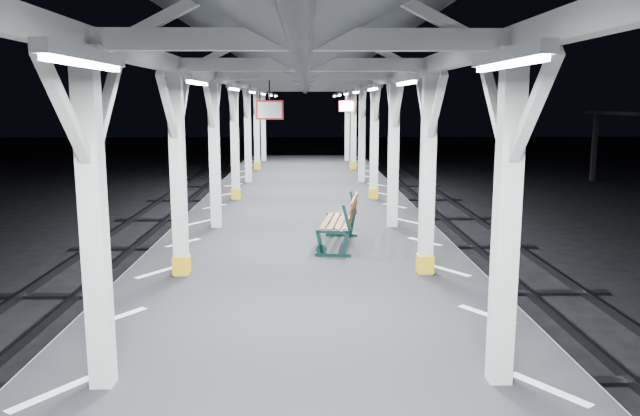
{
  "coord_description": "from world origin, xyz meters",
  "views": [
    {
      "loc": [
        0.05,
        -7.93,
        3.82
      ],
      "look_at": [
        0.26,
        1.52,
        2.2
      ],
      "focal_mm": 35.0,
      "sensor_mm": 36.0,
      "label": 1
    }
  ],
  "objects": [
    {
      "name": "bench_mid",
      "position": [
        0.76,
        4.05,
        1.53
      ],
      "size": [
        0.93,
        1.9,
        0.99
      ],
      "rotation": [
        0.0,
        0.0,
        -0.15
      ],
      "color": "#102E2A",
      "rests_on": "platform"
    },
    {
      "name": "canopy",
      "position": [
        0.0,
        -0.02,
        4.56
      ],
      "size": [
        5.4,
        49.0,
        4.65
      ],
      "color": "beige",
      "rests_on": "platform"
    },
    {
      "name": "hazard_stripes_right",
      "position": [
        2.45,
        0.0,
        1.0
      ],
      "size": [
        1.0,
        48.0,
        0.01
      ],
      "primitive_type": "cube",
      "color": "silver",
      "rests_on": "platform"
    },
    {
      "name": "ground",
      "position": [
        0.0,
        0.0,
        0.0
      ],
      "size": [
        120.0,
        120.0,
        0.0
      ],
      "primitive_type": "plane",
      "color": "black",
      "rests_on": "ground"
    },
    {
      "name": "hazard_stripes_left",
      "position": [
        -2.45,
        0.0,
        1.0
      ],
      "size": [
        1.0,
        48.0,
        0.01
      ],
      "primitive_type": "cube",
      "color": "silver",
      "rests_on": "platform"
    },
    {
      "name": "platform",
      "position": [
        0.0,
        0.0,
        0.5
      ],
      "size": [
        6.0,
        50.0,
        1.0
      ],
      "primitive_type": "cube",
      "color": "black",
      "rests_on": "ground"
    }
  ]
}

